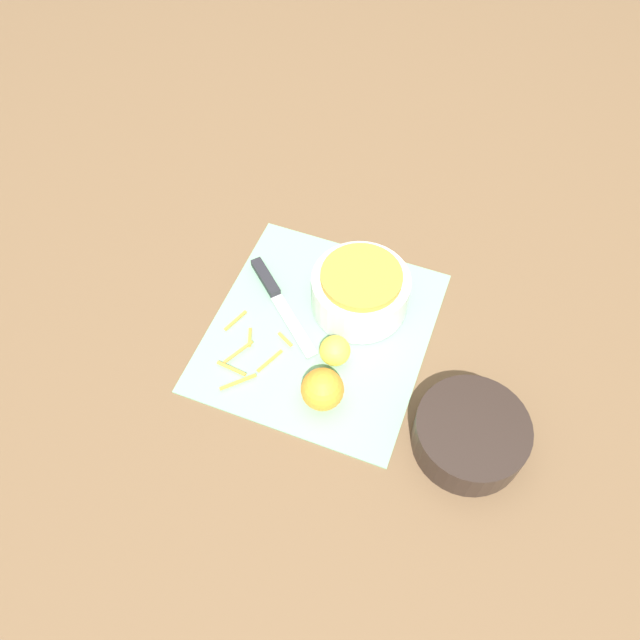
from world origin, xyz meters
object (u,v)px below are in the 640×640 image
(bowl_speckled, at_px, (360,290))
(orange_left, at_px, (322,389))
(bowl_dark, at_px, (470,435))
(lemon, at_px, (335,351))
(knife, at_px, (272,289))

(bowl_speckled, xyz_separation_m, orange_left, (0.21, 0.01, -0.01))
(bowl_dark, height_order, lemon, bowl_dark)
(bowl_dark, relative_size, knife, 0.94)
(knife, xyz_separation_m, lemon, (0.10, 0.16, 0.02))
(bowl_dark, bearing_deg, orange_left, -87.12)
(bowl_speckled, xyz_separation_m, knife, (0.03, -0.16, -0.04))
(bowl_dark, distance_m, lemon, 0.26)
(lemon, bearing_deg, bowl_speckled, 179.02)
(knife, distance_m, lemon, 0.19)
(bowl_dark, xyz_separation_m, knife, (-0.16, -0.41, -0.02))
(bowl_dark, xyz_separation_m, orange_left, (0.01, -0.24, 0.01))
(bowl_speckled, distance_m, knife, 0.17)
(knife, height_order, lemon, lemon)
(orange_left, distance_m, lemon, 0.08)
(bowl_speckled, relative_size, lemon, 3.26)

